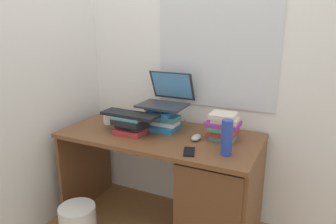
{
  "coord_description": "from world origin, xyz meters",
  "views": [
    {
      "loc": [
        0.97,
        -1.88,
        1.51
      ],
      "look_at": [
        0.08,
        -0.03,
        0.92
      ],
      "focal_mm": 33.85,
      "sensor_mm": 36.0,
      "label": 1
    }
  ],
  "objects_px": {
    "book_stack_side": "(223,126)",
    "mug": "(109,118)",
    "computer_mouse": "(196,138)",
    "water_bottle": "(227,138)",
    "desk": "(204,188)",
    "laptop": "(167,97)",
    "cell_phone": "(189,152)",
    "book_stack_tall": "(162,119)",
    "keyboard": "(130,114)",
    "book_stack_keyboard_riser": "(131,124)"
  },
  "relations": [
    {
      "from": "book_stack_keyboard_riser",
      "to": "keyboard",
      "type": "relative_size",
      "value": 0.55
    },
    {
      "from": "book_stack_side",
      "to": "water_bottle",
      "type": "relative_size",
      "value": 1.02
    },
    {
      "from": "book_stack_tall",
      "to": "mug",
      "type": "distance_m",
      "value": 0.44
    },
    {
      "from": "book_stack_side",
      "to": "cell_phone",
      "type": "distance_m",
      "value": 0.34
    },
    {
      "from": "book_stack_tall",
      "to": "computer_mouse",
      "type": "height_order",
      "value": "book_stack_tall"
    },
    {
      "from": "book_stack_tall",
      "to": "book_stack_keyboard_riser",
      "type": "distance_m",
      "value": 0.24
    },
    {
      "from": "desk",
      "to": "laptop",
      "type": "relative_size",
      "value": 4.09
    },
    {
      "from": "book_stack_side",
      "to": "book_stack_keyboard_riser",
      "type": "bearing_deg",
      "value": -165.34
    },
    {
      "from": "book_stack_tall",
      "to": "cell_phone",
      "type": "distance_m",
      "value": 0.47
    },
    {
      "from": "water_bottle",
      "to": "cell_phone",
      "type": "distance_m",
      "value": 0.24
    },
    {
      "from": "desk",
      "to": "cell_phone",
      "type": "relative_size",
      "value": 10.29
    },
    {
      "from": "book_stack_tall",
      "to": "keyboard",
      "type": "height_order",
      "value": "book_stack_tall"
    },
    {
      "from": "mug",
      "to": "cell_phone",
      "type": "bearing_deg",
      "value": -18.42
    },
    {
      "from": "book_stack_keyboard_riser",
      "to": "book_stack_side",
      "type": "height_order",
      "value": "book_stack_side"
    },
    {
      "from": "book_stack_side",
      "to": "computer_mouse",
      "type": "distance_m",
      "value": 0.2
    },
    {
      "from": "book_stack_keyboard_riser",
      "to": "mug",
      "type": "relative_size",
      "value": 1.88
    },
    {
      "from": "desk",
      "to": "book_stack_keyboard_riser",
      "type": "xyz_separation_m",
      "value": [
        -0.55,
        -0.05,
        0.4
      ]
    },
    {
      "from": "book_stack_tall",
      "to": "book_stack_side",
      "type": "xyz_separation_m",
      "value": [
        0.46,
        -0.0,
        0.01
      ]
    },
    {
      "from": "computer_mouse",
      "to": "cell_phone",
      "type": "height_order",
      "value": "computer_mouse"
    },
    {
      "from": "water_bottle",
      "to": "book_stack_side",
      "type": "bearing_deg",
      "value": 110.35
    },
    {
      "from": "book_stack_tall",
      "to": "laptop",
      "type": "height_order",
      "value": "laptop"
    },
    {
      "from": "desk",
      "to": "book_stack_side",
      "type": "bearing_deg",
      "value": 56.22
    },
    {
      "from": "laptop",
      "to": "computer_mouse",
      "type": "height_order",
      "value": "laptop"
    },
    {
      "from": "mug",
      "to": "water_bottle",
      "type": "relative_size",
      "value": 0.57
    },
    {
      "from": "laptop",
      "to": "mug",
      "type": "relative_size",
      "value": 2.78
    },
    {
      "from": "mug",
      "to": "computer_mouse",
      "type": "bearing_deg",
      "value": -3.49
    },
    {
      "from": "desk",
      "to": "laptop",
      "type": "xyz_separation_m",
      "value": [
        -0.38,
        0.19,
        0.57
      ]
    },
    {
      "from": "keyboard",
      "to": "book_stack_tall",
      "type": "bearing_deg",
      "value": 46.96
    },
    {
      "from": "cell_phone",
      "to": "book_stack_side",
      "type": "bearing_deg",
      "value": 49.84
    },
    {
      "from": "book_stack_side",
      "to": "cell_phone",
      "type": "relative_size",
      "value": 1.64
    },
    {
      "from": "book_stack_tall",
      "to": "keyboard",
      "type": "distance_m",
      "value": 0.25
    },
    {
      "from": "book_stack_keyboard_riser",
      "to": "cell_phone",
      "type": "bearing_deg",
      "value": -16.11
    },
    {
      "from": "book_stack_keyboard_riser",
      "to": "cell_phone",
      "type": "distance_m",
      "value": 0.53
    },
    {
      "from": "water_bottle",
      "to": "mug",
      "type": "bearing_deg",
      "value": 168.92
    },
    {
      "from": "book_stack_keyboard_riser",
      "to": "computer_mouse",
      "type": "height_order",
      "value": "book_stack_keyboard_riser"
    },
    {
      "from": "water_bottle",
      "to": "cell_phone",
      "type": "bearing_deg",
      "value": -162.68
    },
    {
      "from": "book_stack_side",
      "to": "mug",
      "type": "relative_size",
      "value": 1.81
    },
    {
      "from": "laptop",
      "to": "mug",
      "type": "height_order",
      "value": "laptop"
    },
    {
      "from": "laptop",
      "to": "book_stack_side",
      "type": "bearing_deg",
      "value": -9.14
    },
    {
      "from": "desk",
      "to": "book_stack_tall",
      "type": "relative_size",
      "value": 5.68
    },
    {
      "from": "computer_mouse",
      "to": "desk",
      "type": "bearing_deg",
      "value": -15.02
    },
    {
      "from": "computer_mouse",
      "to": "mug",
      "type": "height_order",
      "value": "mug"
    },
    {
      "from": "book_stack_side",
      "to": "mug",
      "type": "height_order",
      "value": "book_stack_side"
    },
    {
      "from": "desk",
      "to": "computer_mouse",
      "type": "distance_m",
      "value": 0.36
    },
    {
      "from": "book_stack_keyboard_riser",
      "to": "cell_phone",
      "type": "height_order",
      "value": "book_stack_keyboard_riser"
    },
    {
      "from": "book_stack_side",
      "to": "cell_phone",
      "type": "xyz_separation_m",
      "value": [
        -0.12,
        -0.31,
        -0.09
      ]
    },
    {
      "from": "book_stack_keyboard_riser",
      "to": "book_stack_side",
      "type": "bearing_deg",
      "value": 14.66
    },
    {
      "from": "computer_mouse",
      "to": "water_bottle",
      "type": "xyz_separation_m",
      "value": [
        0.25,
        -0.15,
        0.09
      ]
    },
    {
      "from": "computer_mouse",
      "to": "water_bottle",
      "type": "relative_size",
      "value": 0.48
    },
    {
      "from": "book_stack_side",
      "to": "mug",
      "type": "bearing_deg",
      "value": -176.72
    }
  ]
}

